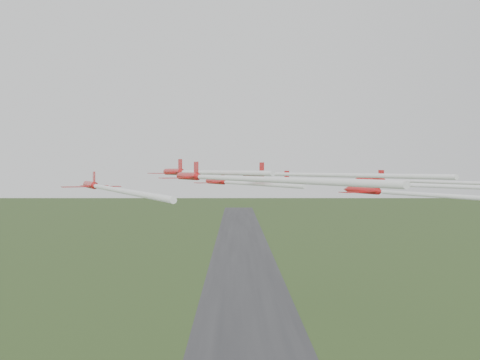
{
  "coord_description": "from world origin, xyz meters",
  "views": [
    {
      "loc": [
        -4.25,
        -98.07,
        53.26
      ],
      "look_at": [
        -3.44,
        -1.08,
        51.37
      ],
      "focal_mm": 40.0,
      "sensor_mm": 36.0,
      "label": 1
    }
  ],
  "objects_px": {
    "jet_row3_left": "(103,187)",
    "jet_row3_right": "(438,182)",
    "jet_row4_left": "(218,177)",
    "jet_row2_right": "(337,182)",
    "jet_row2_left": "(189,172)",
    "jet_lead": "(230,182)",
    "jet_row3_mid": "(288,174)",
    "jet_row4_right": "(423,194)"
  },
  "relations": [
    {
      "from": "jet_lead",
      "to": "jet_row3_left",
      "type": "bearing_deg",
      "value": -137.65
    },
    {
      "from": "jet_row3_mid",
      "to": "jet_row4_right",
      "type": "relative_size",
      "value": 0.92
    },
    {
      "from": "jet_row2_right",
      "to": "jet_row4_right",
      "type": "height_order",
      "value": "jet_row2_right"
    },
    {
      "from": "jet_lead",
      "to": "jet_row4_right",
      "type": "relative_size",
      "value": 0.8
    },
    {
      "from": "jet_row3_right",
      "to": "jet_row4_right",
      "type": "relative_size",
      "value": 1.17
    },
    {
      "from": "jet_lead",
      "to": "jet_row3_right",
      "type": "height_order",
      "value": "jet_row3_right"
    },
    {
      "from": "jet_row4_right",
      "to": "jet_row3_left",
      "type": "bearing_deg",
      "value": 157.68
    },
    {
      "from": "jet_row3_left",
      "to": "jet_row3_right",
      "type": "bearing_deg",
      "value": -6.35
    },
    {
      "from": "jet_lead",
      "to": "jet_row4_right",
      "type": "xyz_separation_m",
      "value": [
        25.59,
        -37.02,
        -0.71
      ]
    },
    {
      "from": "jet_row2_right",
      "to": "jet_row4_left",
      "type": "xyz_separation_m",
      "value": [
        -19.28,
        -27.02,
        1.22
      ]
    },
    {
      "from": "jet_row3_left",
      "to": "jet_row4_left",
      "type": "relative_size",
      "value": 0.98
    },
    {
      "from": "jet_row4_right",
      "to": "jet_lead",
      "type": "bearing_deg",
      "value": 104.04
    },
    {
      "from": "jet_row3_left",
      "to": "jet_row4_right",
      "type": "relative_size",
      "value": 0.89
    },
    {
      "from": "jet_row2_left",
      "to": "jet_row3_left",
      "type": "height_order",
      "value": "jet_row2_left"
    },
    {
      "from": "jet_lead",
      "to": "jet_row3_mid",
      "type": "bearing_deg",
      "value": -92.83
    },
    {
      "from": "jet_row2_left",
      "to": "jet_lead",
      "type": "bearing_deg",
      "value": 41.13
    },
    {
      "from": "jet_lead",
      "to": "jet_row3_mid",
      "type": "distance_m",
      "value": 26.71
    },
    {
      "from": "jet_row3_left",
      "to": "jet_lead",
      "type": "bearing_deg",
      "value": 41.72
    },
    {
      "from": "jet_row2_right",
      "to": "jet_row3_right",
      "type": "bearing_deg",
      "value": -39.25
    },
    {
      "from": "jet_row4_left",
      "to": "jet_row4_right",
      "type": "xyz_separation_m",
      "value": [
        26.61,
        6.72,
        -2.32
      ]
    },
    {
      "from": "jet_row2_right",
      "to": "jet_row2_left",
      "type": "bearing_deg",
      "value": 149.76
    },
    {
      "from": "jet_lead",
      "to": "jet_row3_right",
      "type": "relative_size",
      "value": 0.68
    },
    {
      "from": "jet_row2_right",
      "to": "jet_row3_left",
      "type": "distance_m",
      "value": 39.76
    },
    {
      "from": "jet_row3_left",
      "to": "jet_row3_mid",
      "type": "xyz_separation_m",
      "value": [
        25.7,
        10.71,
        1.64
      ]
    },
    {
      "from": "jet_lead",
      "to": "jet_row4_right",
      "type": "bearing_deg",
      "value": -78.04
    },
    {
      "from": "jet_row3_left",
      "to": "jet_row3_right",
      "type": "relative_size",
      "value": 0.75
    },
    {
      "from": "jet_lead",
      "to": "jet_row2_left",
      "type": "relative_size",
      "value": 0.97
    },
    {
      "from": "jet_row3_right",
      "to": "jet_row4_right",
      "type": "bearing_deg",
      "value": -138.62
    },
    {
      "from": "jet_row3_mid",
      "to": "jet_row2_left",
      "type": "bearing_deg",
      "value": 124.54
    },
    {
      "from": "jet_row2_left",
      "to": "jet_row2_right",
      "type": "bearing_deg",
      "value": -27.84
    },
    {
      "from": "jet_row3_mid",
      "to": "jet_row3_right",
      "type": "distance_m",
      "value": 25.39
    },
    {
      "from": "jet_lead",
      "to": "jet_row2_right",
      "type": "distance_m",
      "value": 24.76
    },
    {
      "from": "jet_row2_left",
      "to": "jet_row3_right",
      "type": "height_order",
      "value": "jet_row2_left"
    },
    {
      "from": "jet_row3_mid",
      "to": "jet_row4_left",
      "type": "distance_m",
      "value": 21.22
    },
    {
      "from": "jet_lead",
      "to": "jet_row3_left",
      "type": "xyz_separation_m",
      "value": [
        -16.64,
        -35.77,
        0.2
      ]
    },
    {
      "from": "jet_row3_right",
      "to": "jet_row4_left",
      "type": "bearing_deg",
      "value": -168.19
    },
    {
      "from": "jet_row3_left",
      "to": "jet_row3_mid",
      "type": "distance_m",
      "value": 27.89
    },
    {
      "from": "jet_row3_right",
      "to": "jet_row4_left",
      "type": "xyz_separation_m",
      "value": [
        -34.98,
        -23.42,
        1.08
      ]
    },
    {
      "from": "jet_lead",
      "to": "jet_row4_left",
      "type": "height_order",
      "value": "jet_row4_left"
    },
    {
      "from": "jet_row2_left",
      "to": "jet_row4_right",
      "type": "xyz_separation_m",
      "value": [
        32.56,
        -22.02,
        -2.82
      ]
    },
    {
      "from": "jet_lead",
      "to": "jet_row3_left",
      "type": "height_order",
      "value": "jet_lead"
    },
    {
      "from": "jet_row2_right",
      "to": "jet_row4_right",
      "type": "relative_size",
      "value": 1.19
    }
  ]
}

